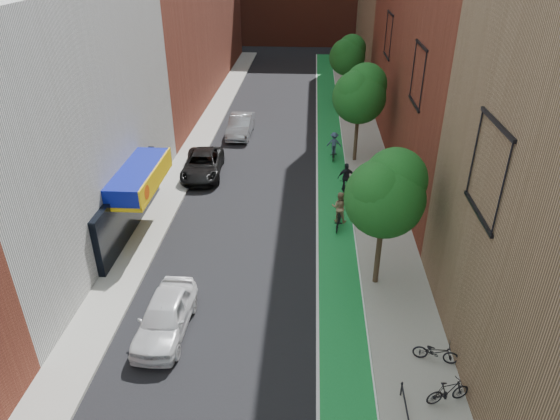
% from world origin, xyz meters
% --- Properties ---
extents(bike_lane, '(2.00, 68.00, 0.01)m').
position_xyz_m(bike_lane, '(4.00, 26.00, 0.01)').
color(bike_lane, '#14712E').
rests_on(bike_lane, ground).
extents(sidewalk_left, '(2.00, 68.00, 0.15)m').
position_xyz_m(sidewalk_left, '(-6.00, 26.00, 0.07)').
color(sidewalk_left, gray).
rests_on(sidewalk_left, ground).
extents(sidewalk_right, '(3.00, 68.00, 0.15)m').
position_xyz_m(sidewalk_right, '(6.50, 26.00, 0.07)').
color(sidewalk_right, gray).
rests_on(sidewalk_right, ground).
extents(building_left_white, '(8.00, 20.00, 12.00)m').
position_xyz_m(building_left_white, '(-11.00, 14.00, 6.00)').
color(building_left_white, silver).
rests_on(building_left_white, ground).
extents(tree_near, '(3.40, 3.36, 6.42)m').
position_xyz_m(tree_near, '(5.65, 10.02, 4.66)').
color(tree_near, '#332619').
rests_on(tree_near, ground).
extents(tree_mid, '(3.55, 3.53, 6.74)m').
position_xyz_m(tree_mid, '(5.65, 24.02, 4.89)').
color(tree_mid, '#332619').
rests_on(tree_mid, ground).
extents(tree_far, '(3.30, 3.25, 6.21)m').
position_xyz_m(tree_far, '(5.65, 38.02, 4.50)').
color(tree_far, '#332619').
rests_on(tree_far, ground).
extents(parked_car_white, '(1.89, 4.50, 1.52)m').
position_xyz_m(parked_car_white, '(-3.00, 6.35, 0.76)').
color(parked_car_white, silver).
rests_on(parked_car_white, ground).
extents(parked_car_black, '(2.82, 5.43, 1.46)m').
position_xyz_m(parked_car_black, '(-4.49, 21.17, 0.73)').
color(parked_car_black, black).
rests_on(parked_car_black, ground).
extents(parked_car_silver, '(1.78, 4.86, 1.59)m').
position_xyz_m(parked_car_silver, '(-3.00, 28.80, 0.80)').
color(parked_car_silver, '#93979B').
rests_on(parked_car_silver, ground).
extents(cyclist_lane_near, '(0.95, 1.76, 2.09)m').
position_xyz_m(cyclist_lane_near, '(4.14, 14.92, 0.89)').
color(cyclist_lane_near, black).
rests_on(cyclist_lane_near, ground).
extents(cyclist_lane_mid, '(1.09, 1.71, 2.11)m').
position_xyz_m(cyclist_lane_mid, '(4.70, 18.68, 0.82)').
color(cyclist_lane_mid, black).
rests_on(cyclist_lane_mid, ground).
extents(cyclist_lane_far, '(1.05, 1.81, 1.91)m').
position_xyz_m(cyclist_lane_far, '(4.16, 24.52, 0.82)').
color(cyclist_lane_far, black).
rests_on(cyclist_lane_far, ground).
extents(parked_bike_mid, '(1.62, 0.90, 0.94)m').
position_xyz_m(parked_bike_mid, '(7.28, 3.43, 0.62)').
color(parked_bike_mid, black).
rests_on(parked_bike_mid, sidewalk_right).
extents(parked_bike_far, '(1.71, 0.89, 0.86)m').
position_xyz_m(parked_bike_far, '(7.27, 5.28, 0.58)').
color(parked_bike_far, black).
rests_on(parked_bike_far, sidewalk_right).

